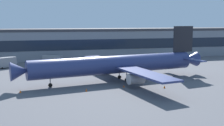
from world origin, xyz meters
TOP-DOWN VIEW (x-y plane):
  - ground_plane at (0.00, 0.00)m, footprint 600.00×600.00m
  - terminal_building at (0.00, 57.85)m, footprint 179.49×17.23m
  - airliner at (-13.31, 1.17)m, footprint 61.55×53.04m
  - stair_truck at (15.08, 36.99)m, footprint 5.39×6.30m
  - catering_truck at (-49.07, 35.60)m, footprint 7.49×5.99m
  - fuel_truck at (-31.08, 44.46)m, footprint 8.71×6.52m
  - traffic_cone_0 at (-24.99, -9.94)m, footprint 0.58×0.58m
  - traffic_cone_1 at (-3.67, -11.66)m, footprint 0.59×0.59m
  - traffic_cone_2 at (-41.65, -7.23)m, footprint 0.59×0.59m
  - traffic_cone_3 at (-14.11, -7.87)m, footprint 0.47×0.47m

SIDE VIEW (x-z plane):
  - ground_plane at x=0.00m, z-range 0.00..0.00m
  - traffic_cone_3 at x=-14.11m, z-range 0.00..0.59m
  - traffic_cone_0 at x=-24.99m, z-range 0.00..0.72m
  - traffic_cone_2 at x=-41.65m, z-range 0.00..0.73m
  - traffic_cone_1 at x=-3.67m, z-range 0.00..0.74m
  - fuel_truck at x=-31.08m, z-range 0.21..3.56m
  - stair_truck at x=15.08m, z-range 0.20..3.75m
  - catering_truck at x=-49.07m, z-range 0.22..4.37m
  - airliner at x=-13.31m, z-range -3.21..13.34m
  - terminal_building at x=0.00m, z-range 0.02..14.54m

